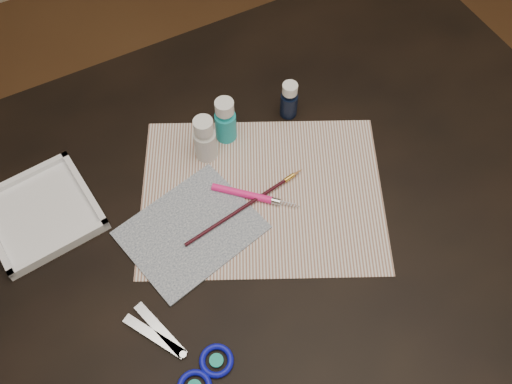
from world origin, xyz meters
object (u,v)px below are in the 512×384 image
paint_bottle_navy (289,100)px  scissors (171,351)px  paper (262,194)px  palette_tray (41,212)px  canvas (191,230)px  paint_bottle_white (205,139)px  paint_bottle_cyan (225,120)px

paint_bottle_navy → scissors: size_ratio=0.40×
paper → paint_bottle_navy: bearing=46.5°
scissors → palette_tray: size_ratio=1.14×
canvas → paint_bottle_white: size_ratio=2.20×
paper → scissors: 0.31m
paper → paint_bottle_cyan: size_ratio=4.41×
paper → canvas: size_ratio=1.97×
paper → canvas: canvas is taller
paint_bottle_white → palette_tray: paint_bottle_white is taller
paper → scissors: (-0.25, -0.18, 0.00)m
palette_tray → paint_bottle_white: bearing=-3.0°
paint_bottle_navy → paint_bottle_white: bearing=-175.1°
paint_bottle_white → scissors: paint_bottle_white is taller
paper → paint_bottle_white: (-0.05, 0.12, 0.05)m
paper → canvas: (-0.14, -0.01, 0.00)m
canvas → scissors: scissors is taller
canvas → paint_bottle_cyan: size_ratio=2.24×
canvas → paint_bottle_navy: 0.31m
paint_bottle_white → paint_bottle_cyan: 0.05m
paper → paint_bottle_white: 0.14m
scissors → paint_bottle_cyan: bearing=-68.4°
paper → paint_bottle_navy: 0.19m
paint_bottle_cyan → paint_bottle_navy: size_ratio=1.20×
paper → paint_bottle_navy: size_ratio=5.30×
paint_bottle_navy → canvas: bearing=-151.7°
canvas → paint_bottle_cyan: paint_bottle_cyan is taller
scissors → paper: bearing=-84.7°
paint_bottle_white → paint_bottle_navy: bearing=4.9°
canvas → scissors: bearing=-122.7°
canvas → palette_tray: 0.26m
canvas → paint_bottle_white: (0.09, 0.13, 0.05)m
paint_bottle_cyan → scissors: paint_bottle_cyan is taller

